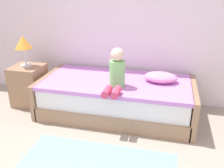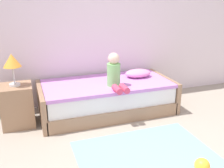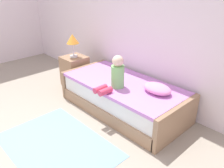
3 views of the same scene
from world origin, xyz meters
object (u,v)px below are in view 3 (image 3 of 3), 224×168
Objects in this scene: child_figure at (115,75)px; pillow at (157,88)px; bed at (123,96)px; table_lamp at (73,40)px; nightstand at (75,71)px.

pillow is (0.53, 0.33, -0.14)m from child_figure.
pillow is (0.58, 0.10, 0.32)m from bed.
child_figure is 0.64m from pillow.
bed is 4.80× the size of pillow.
table_lamp is 0.88× the size of child_figure.
table_lamp is 1.44m from child_figure.
child_figure is at bearing -8.99° from table_lamp.
table_lamp reaches higher than bed.
pillow is at bearing 3.16° from nightstand.
table_lamp reaches higher than pillow.
table_lamp reaches higher than nightstand.
pillow is at bearing 31.57° from child_figure.
bed is 1.52m from table_lamp.
nightstand is at bearing -176.84° from pillow.
nightstand is 0.64m from table_lamp.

